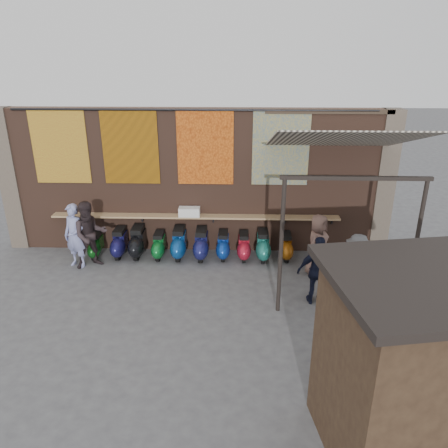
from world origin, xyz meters
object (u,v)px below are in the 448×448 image
scooter_stool_6 (223,245)px  scooter_stool_3 (159,245)px  scooter_stool_7 (244,246)px  diner_left (75,236)px  scooter_stool_2 (138,242)px  scooter_stool_8 (263,246)px  shopper_grey (356,265)px  shopper_tan (317,245)px  scooter_stool_1 (120,243)px  scooter_stool_4 (179,243)px  market_stall (424,370)px  scooter_stool_0 (96,245)px  scooter_stool_9 (286,246)px  diner_right (90,235)px  shopper_navy (319,271)px  shelf_box (189,212)px  scooter_stool_5 (201,244)px

scooter_stool_6 → scooter_stool_3: bearing=-179.1°
scooter_stool_7 → diner_left: (-4.46, -0.57, 0.51)m
scooter_stool_2 → scooter_stool_8: scooter_stool_2 is taller
shopper_grey → shopper_tan: size_ratio=0.95×
scooter_stool_1 → shopper_tan: 5.41m
scooter_stool_4 → shopper_grey: size_ratio=0.58×
scooter_stool_3 → market_stall: bearing=-52.1°
scooter_stool_0 → scooter_stool_9: (5.29, 0.05, 0.02)m
scooter_stool_8 → diner_right: 4.63m
scooter_stool_7 → shopper_navy: shopper_navy is taller
scooter_stool_1 → shopper_tan: shopper_tan is taller
scooter_stool_2 → scooter_stool_9: size_ratio=1.17×
shelf_box → scooter_stool_7: (1.52, -0.33, -0.88)m
shopper_navy → scooter_stool_5: bearing=-41.7°
scooter_stool_3 → scooter_stool_6: (1.78, 0.03, 0.01)m
scooter_stool_8 → scooter_stool_9: (0.64, 0.05, -0.04)m
diner_right → market_stall: bearing=-68.8°
scooter_stool_6 → shopper_navy: size_ratio=0.48×
scooter_stool_9 → shopper_tan: bearing=-50.4°
scooter_stool_4 → scooter_stool_6: scooter_stool_4 is taller
shelf_box → diner_right: bearing=-160.4°
shopper_tan → scooter_stool_5: bearing=110.8°
scooter_stool_0 → shopper_tan: 6.05m
scooter_stool_5 → scooter_stool_7: (1.18, 0.00, -0.05)m
shopper_navy → scooter_stool_0: bearing=-24.6°
shelf_box → scooter_stool_1: (-1.95, -0.27, -0.85)m
shelf_box → diner_left: size_ratio=0.33×
shelf_box → shopper_navy: size_ratio=0.35×
scooter_stool_9 → market_stall: 6.33m
scooter_stool_2 → scooter_stool_8: size_ratio=1.06×
scooter_stool_1 → scooter_stool_3: bearing=-2.9°
scooter_stool_6 → scooter_stool_7: bearing=-3.6°
scooter_stool_0 → market_stall: market_stall is taller
shelf_box → shopper_tan: (3.38, -1.12, -0.44)m
scooter_stool_6 → scooter_stool_8: scooter_stool_8 is taller
scooter_stool_0 → scooter_stool_6: 3.55m
shopper_navy → scooter_stool_6: bearing=-49.0°
shopper_navy → shelf_box: bearing=-42.4°
scooter_stool_4 → shopper_navy: bearing=-33.1°
scooter_stool_7 → diner_right: (-4.05, -0.57, 0.54)m
shelf_box → market_stall: size_ratio=0.21×
scooter_stool_3 → scooter_stool_7: bearing=-0.2°
scooter_stool_7 → shopper_tan: (1.85, -0.79, 0.44)m
scooter_stool_2 → scooter_stool_7: bearing=-1.6°
scooter_stool_0 → diner_right: size_ratio=0.40×
shopper_grey → shopper_tan: (-0.72, 1.03, 0.04)m
scooter_stool_6 → diner_left: 3.96m
scooter_stool_7 → shopper_navy: bearing=-53.3°
scooter_stool_7 → shopper_tan: shopper_tan is taller
diner_right → shopper_navy: 5.92m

